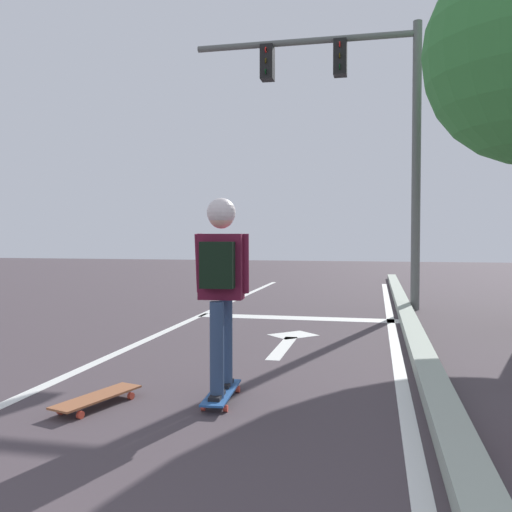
{
  "coord_description": "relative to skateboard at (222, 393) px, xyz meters",
  "views": [
    {
      "loc": [
        2.78,
        0.38,
        1.33
      ],
      "look_at": [
        1.09,
        8.15,
        1.04
      ],
      "focal_mm": 38.71,
      "sensor_mm": 36.0,
      "label": 1
    }
  ],
  "objects": [
    {
      "name": "curb_strip",
      "position": [
        1.69,
        1.39,
        0.0
      ],
      "size": [
        0.24,
        24.0,
        0.14
      ],
      "primitive_type": "cube",
      "color": "#9AA395",
      "rests_on": "ground"
    },
    {
      "name": "lane_line_center",
      "position": [
        -1.65,
        1.39,
        -0.06
      ],
      "size": [
        0.12,
        20.0,
        0.01
      ],
      "primitive_type": "cube",
      "color": "silver",
      "rests_on": "ground"
    },
    {
      "name": "lane_line_curbside",
      "position": [
        1.44,
        1.39,
        -0.06
      ],
      "size": [
        0.12,
        20.0,
        0.01
      ],
      "primitive_type": "cube",
      "color": "silver",
      "rests_on": "ground"
    },
    {
      "name": "traffic_signal_mast",
      "position": [
        0.83,
        6.09,
        3.64
      ],
      "size": [
        4.16,
        0.34,
        5.15
      ],
      "color": "#5F635F",
      "rests_on": "ground"
    },
    {
      "name": "stop_bar",
      "position": [
        -0.03,
        4.59,
        -0.06
      ],
      "size": [
        3.24,
        0.4,
        0.01
      ],
      "primitive_type": "cube",
      "color": "silver",
      "rests_on": "ground"
    },
    {
      "name": "lane_arrow_head",
      "position": [
        0.13,
        3.06,
        -0.06
      ],
      "size": [
        0.71,
        0.71,
        0.01
      ],
      "primitive_type": "cube",
      "rotation": [
        0.0,
        0.0,
        0.79
      ],
      "color": "silver",
      "rests_on": "ground"
    },
    {
      "name": "skateboard",
      "position": [
        0.0,
        0.0,
        0.0
      ],
      "size": [
        0.24,
        0.78,
        0.08
      ],
      "color": "#214E8E",
      "rests_on": "ground"
    },
    {
      "name": "lane_arrow_stem",
      "position": [
        0.13,
        2.21,
        -0.06
      ],
      "size": [
        0.16,
        1.4,
        0.01
      ],
      "primitive_type": "cube",
      "color": "silver",
      "rests_on": "ground"
    },
    {
      "name": "spare_skateboard",
      "position": [
        -0.91,
        -0.34,
        0.0
      ],
      "size": [
        0.43,
        0.82,
        0.09
      ],
      "color": "#945533",
      "rests_on": "ground"
    },
    {
      "name": "skater",
      "position": [
        0.0,
        -0.02,
        0.98
      ],
      "size": [
        0.43,
        0.59,
        1.55
      ],
      "color": "navy",
      "rests_on": "skateboard"
    }
  ]
}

